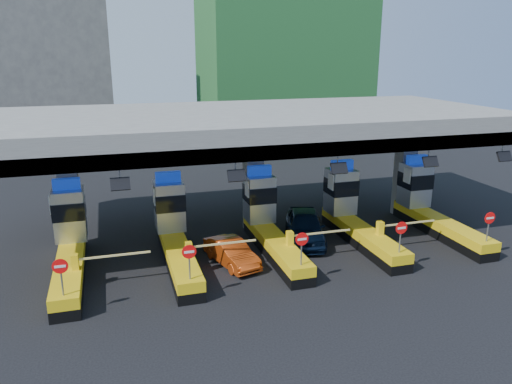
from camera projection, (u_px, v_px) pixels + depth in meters
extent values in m
plane|color=black|center=(269.00, 248.00, 26.83)|extent=(120.00, 120.00, 0.00)
cube|color=slate|center=(253.00, 124.00, 27.88)|extent=(28.00, 12.00, 1.50)
cube|color=#4C4C49|center=(288.00, 151.00, 22.74)|extent=(28.00, 0.60, 0.70)
cube|color=slate|center=(70.00, 199.00, 26.09)|extent=(1.00, 1.00, 5.50)
cube|color=slate|center=(253.00, 185.00, 28.84)|extent=(1.00, 1.00, 5.50)
cube|color=slate|center=(404.00, 173.00, 31.59)|extent=(1.00, 1.00, 5.50)
cylinder|color=slate|center=(120.00, 175.00, 20.84)|extent=(0.06, 0.06, 0.50)
cube|color=black|center=(120.00, 184.00, 20.75)|extent=(0.80, 0.38, 0.54)
cylinder|color=slate|center=(235.00, 167.00, 22.21)|extent=(0.06, 0.06, 0.50)
cube|color=black|center=(237.00, 176.00, 22.12)|extent=(0.80, 0.38, 0.54)
cylinder|color=slate|center=(338.00, 160.00, 23.59)|extent=(0.06, 0.06, 0.50)
cube|color=black|center=(339.00, 168.00, 23.50)|extent=(0.80, 0.38, 0.54)
cylinder|color=slate|center=(429.00, 154.00, 24.97)|extent=(0.06, 0.06, 0.50)
cube|color=black|center=(430.00, 162.00, 24.88)|extent=(0.80, 0.38, 0.54)
cylinder|color=slate|center=(502.00, 149.00, 26.20)|extent=(0.06, 0.06, 0.50)
cube|color=black|center=(504.00, 156.00, 26.12)|extent=(0.80, 0.38, 0.54)
cube|color=black|center=(71.00, 275.00, 23.09)|extent=(1.20, 8.00, 0.50)
cube|color=#E5B70C|center=(70.00, 265.00, 22.95)|extent=(1.20, 8.00, 0.50)
cube|color=#9EA3A8|center=(70.00, 214.00, 25.10)|extent=(1.50, 1.50, 2.60)
cube|color=black|center=(69.00, 209.00, 25.00)|extent=(1.56, 1.56, 0.90)
cube|color=#0C2DBF|center=(66.00, 184.00, 24.67)|extent=(1.30, 0.35, 0.55)
cube|color=white|center=(51.00, 204.00, 24.41)|extent=(0.06, 0.70, 0.90)
cylinder|color=slate|center=(62.00, 280.00, 19.39)|extent=(0.07, 0.07, 1.30)
cylinder|color=red|center=(60.00, 266.00, 19.19)|extent=(0.60, 0.04, 0.60)
cube|color=white|center=(60.00, 267.00, 19.17)|extent=(0.42, 0.02, 0.10)
cube|color=#E5B70C|center=(75.00, 262.00, 21.78)|extent=(0.30, 0.35, 0.70)
cube|color=white|center=(114.00, 256.00, 22.20)|extent=(3.20, 0.08, 0.08)
cube|color=black|center=(179.00, 262.00, 24.47)|extent=(1.20, 8.00, 0.50)
cube|color=#E5B70C|center=(178.00, 252.00, 24.33)|extent=(1.20, 8.00, 0.50)
cube|color=#9EA3A8|center=(169.00, 206.00, 26.48)|extent=(1.50, 1.50, 2.60)
cube|color=black|center=(169.00, 200.00, 26.38)|extent=(1.56, 1.56, 0.90)
cube|color=#0C2DBF|center=(168.00, 177.00, 26.05)|extent=(1.30, 0.35, 0.55)
cube|color=white|center=(154.00, 196.00, 25.79)|extent=(0.06, 0.70, 0.90)
cylinder|color=slate|center=(190.00, 265.00, 20.76)|extent=(0.07, 0.07, 1.30)
cylinder|color=red|center=(189.00, 252.00, 20.57)|extent=(0.60, 0.04, 0.60)
cube|color=white|center=(189.00, 252.00, 20.55)|extent=(0.42, 0.02, 0.10)
cube|color=#E5B70C|center=(189.00, 249.00, 23.15)|extent=(0.30, 0.35, 0.70)
cube|color=white|center=(223.00, 244.00, 23.58)|extent=(3.20, 0.08, 0.08)
cube|color=black|center=(275.00, 251.00, 25.84)|extent=(1.20, 8.00, 0.50)
cube|color=#E5B70C|center=(275.00, 242.00, 25.70)|extent=(1.20, 8.00, 0.50)
cube|color=#9EA3A8|center=(259.00, 198.00, 27.86)|extent=(1.50, 1.50, 2.60)
cube|color=black|center=(259.00, 193.00, 27.76)|extent=(1.56, 1.56, 0.90)
cube|color=#0C2DBF|center=(259.00, 170.00, 27.42)|extent=(1.30, 0.35, 0.55)
cube|color=white|center=(247.00, 188.00, 27.17)|extent=(0.06, 0.70, 0.90)
cylinder|color=slate|center=(301.00, 251.00, 22.14)|extent=(0.07, 0.07, 1.30)
cylinder|color=red|center=(302.00, 239.00, 21.95)|extent=(0.60, 0.04, 0.60)
cube|color=white|center=(302.00, 239.00, 21.92)|extent=(0.42, 0.02, 0.10)
cube|color=#E5B70C|center=(290.00, 238.00, 24.53)|extent=(0.30, 0.35, 0.70)
cube|color=white|center=(321.00, 233.00, 24.96)|extent=(3.20, 0.08, 0.08)
cube|color=black|center=(362.00, 240.00, 27.22)|extent=(1.20, 8.00, 0.50)
cube|color=#E5B70C|center=(362.00, 232.00, 27.08)|extent=(1.20, 8.00, 0.50)
cube|color=#9EA3A8|center=(341.00, 191.00, 29.23)|extent=(1.50, 1.50, 2.60)
cube|color=black|center=(341.00, 186.00, 29.13)|extent=(1.56, 1.56, 0.90)
cube|color=#0C2DBF|center=(342.00, 165.00, 28.80)|extent=(1.30, 0.35, 0.55)
cube|color=white|center=(331.00, 182.00, 28.54)|extent=(0.06, 0.70, 0.90)
cylinder|color=slate|center=(400.00, 240.00, 23.52)|extent=(0.07, 0.07, 1.30)
cylinder|color=red|center=(401.00, 228.00, 23.32)|extent=(0.60, 0.04, 0.60)
cube|color=white|center=(402.00, 228.00, 23.30)|extent=(0.42, 0.02, 0.10)
cube|color=#E5B70C|center=(380.00, 228.00, 25.91)|extent=(0.30, 0.35, 0.70)
cube|color=white|center=(408.00, 223.00, 26.33)|extent=(3.20, 0.08, 0.08)
cube|color=black|center=(440.00, 231.00, 28.60)|extent=(1.20, 8.00, 0.50)
cube|color=#E5B70C|center=(441.00, 223.00, 28.46)|extent=(1.20, 8.00, 0.50)
cube|color=#9EA3A8|center=(415.00, 185.00, 30.61)|extent=(1.50, 1.50, 2.60)
cube|color=black|center=(415.00, 180.00, 30.51)|extent=(1.56, 1.56, 0.90)
cube|color=#0C2DBF|center=(417.00, 159.00, 30.18)|extent=(1.30, 0.35, 0.55)
cube|color=white|center=(407.00, 176.00, 29.92)|extent=(0.06, 0.70, 0.90)
cylinder|color=slate|center=(488.00, 229.00, 24.89)|extent=(0.07, 0.07, 1.30)
cylinder|color=red|center=(490.00, 218.00, 24.70)|extent=(0.60, 0.04, 0.60)
cube|color=white|center=(490.00, 218.00, 24.68)|extent=(0.42, 0.02, 0.10)
cube|color=#E5B70C|center=(461.00, 219.00, 27.28)|extent=(0.30, 0.35, 0.70)
cube|color=white|center=(486.00, 215.00, 27.71)|extent=(3.20, 0.08, 0.08)
cube|color=#1E5926|center=(283.00, 15.00, 55.76)|extent=(18.00, 12.00, 28.00)
cube|color=#4C4C49|center=(42.00, 62.00, 53.66)|extent=(14.00, 10.00, 18.00)
imported|color=black|center=(305.00, 226.00, 27.56)|extent=(3.50, 5.48, 1.74)
imported|color=#B13B0D|center=(231.00, 252.00, 24.65)|extent=(2.27, 4.00, 1.25)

